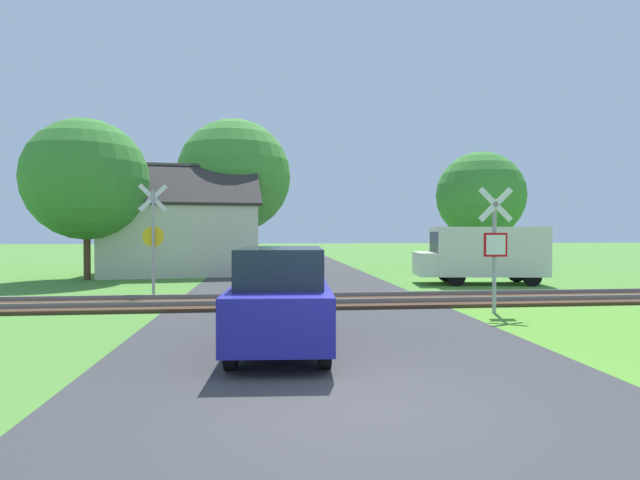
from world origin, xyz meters
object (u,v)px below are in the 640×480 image
object	(u,v)px
tree_center	(234,176)
parked_car	(281,298)
house	(182,236)
stop_sign_near	(495,244)
tree_left	(86,180)
tree_far	(480,196)
mail_truck	(483,252)
crossing_sign_far	(153,233)

from	to	relation	value
tree_center	parked_car	distance (m)	19.35
house	tree_center	world-z (taller)	tree_center
stop_sign_near	tree_left	xyz separation A→B (m)	(-13.31, 10.09, 2.51)
tree_far	mail_truck	bearing A→B (deg)	-113.10
house	mail_truck	xyz separation A→B (m)	(12.57, -6.20, -0.62)
house	tree_center	size ratio (longest dim) A/B	0.96
house	tree_far	world-z (taller)	tree_far
stop_sign_near	tree_center	bearing A→B (deg)	-61.89
tree_left	stop_sign_near	bearing A→B (deg)	-37.19
house	tree_far	bearing A→B (deg)	-1.67
tree_center	stop_sign_near	bearing A→B (deg)	-64.37
stop_sign_near	tree_left	world-z (taller)	tree_left
tree_left	tree_far	bearing A→B (deg)	12.38
tree_center	parked_car	size ratio (longest dim) A/B	1.99
house	parked_car	size ratio (longest dim) A/B	1.92
stop_sign_near	tree_center	xyz separation A→B (m)	(-7.47, 15.56, 3.34)
mail_truck	parked_car	xyz separation A→B (m)	(-8.19, -9.99, -0.34)
house	tree_left	size ratio (longest dim) A/B	1.15
tree_left	mail_truck	xyz separation A→B (m)	(16.05, -3.32, -3.02)
house	mail_truck	size ratio (longest dim) A/B	1.54
stop_sign_near	tree_center	size ratio (longest dim) A/B	0.39
tree_far	parked_car	size ratio (longest dim) A/B	1.57
mail_truck	tree_far	bearing A→B (deg)	-16.23
tree_center	tree_far	world-z (taller)	tree_center
tree_far	tree_left	xyz separation A→B (m)	(-19.26, -4.23, 0.23)
tree_far	parked_car	xyz separation A→B (m)	(-11.41, -17.54, -3.13)
tree_far	mail_truck	xyz separation A→B (m)	(-3.22, -7.54, -2.79)
house	parked_car	distance (m)	16.80
tree_far	crossing_sign_far	bearing A→B (deg)	-145.44
mail_truck	house	bearing A→B (deg)	70.63
crossing_sign_far	mail_truck	xyz separation A→B (m)	(11.94, 2.90, -0.77)
crossing_sign_far	tree_left	distance (m)	7.78
parked_car	mail_truck	bearing A→B (deg)	54.18
tree_center	tree_left	distance (m)	8.04
crossing_sign_far	parked_car	bearing A→B (deg)	-76.14
mail_truck	parked_car	bearing A→B (deg)	147.52
house	mail_truck	world-z (taller)	house
house	parked_car	bearing A→B (deg)	-81.43
tree_center	house	bearing A→B (deg)	-132.39
stop_sign_near	tree_far	world-z (taller)	tree_far
tree_center	crossing_sign_far	bearing A→B (deg)	-98.43
parked_car	crossing_sign_far	bearing A→B (deg)	121.35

